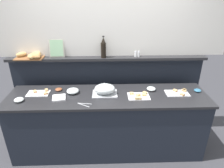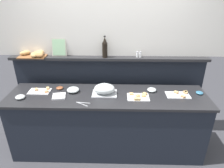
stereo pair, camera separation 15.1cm
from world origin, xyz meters
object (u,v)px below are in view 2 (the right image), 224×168
(framed_picture, at_px, (59,47))
(serving_cloche, at_px, (104,89))
(sandwich_platter_rear, at_px, (138,97))
(sandwich_platter_front, at_px, (40,91))
(sandwich_platter_side, at_px, (179,95))
(glass_bowl_small, at_px, (20,97))
(pepper_shaker, at_px, (140,54))
(condiment_bowl_red, at_px, (199,93))
(napkin_stack, at_px, (59,96))
(bread_basket, at_px, (35,54))
(wine_bottle_dark, at_px, (105,48))
(glass_bowl_large, at_px, (73,90))
(condiment_bowl_dark, at_px, (60,88))
(serving_tongs, at_px, (82,103))
(salt_shaker, at_px, (137,54))
(glass_bowl_medium, at_px, (152,90))

(framed_picture, bearing_deg, serving_cloche, -32.86)
(sandwich_platter_rear, distance_m, sandwich_platter_front, 1.38)
(sandwich_platter_side, bearing_deg, sandwich_platter_rear, -172.01)
(glass_bowl_small, relative_size, pepper_shaker, 1.41)
(condiment_bowl_red, relative_size, napkin_stack, 0.58)
(serving_cloche, relative_size, bread_basket, 0.82)
(wine_bottle_dark, distance_m, pepper_shaker, 0.53)
(glass_bowl_large, bearing_deg, condiment_bowl_dark, 158.49)
(glass_bowl_large, height_order, condiment_bowl_red, glass_bowl_large)
(condiment_bowl_dark, distance_m, serving_tongs, 0.57)
(wine_bottle_dark, height_order, pepper_shaker, wine_bottle_dark)
(sandwich_platter_front, height_order, condiment_bowl_dark, sandwich_platter_front)
(sandwich_platter_rear, relative_size, sandwich_platter_side, 0.92)
(glass_bowl_large, bearing_deg, wine_bottle_dark, 38.92)
(sandwich_platter_rear, bearing_deg, sandwich_platter_front, 174.42)
(salt_shaker, bearing_deg, sandwich_platter_front, -165.09)
(glass_bowl_small, bearing_deg, bread_basket, 83.62)
(condiment_bowl_red, bearing_deg, serving_cloche, -178.42)
(condiment_bowl_red, distance_m, condiment_bowl_dark, 1.98)
(sandwich_platter_side, distance_m, napkin_stack, 1.64)
(condiment_bowl_dark, bearing_deg, serving_tongs, -45.44)
(glass_bowl_medium, height_order, serving_tongs, glass_bowl_medium)
(bread_basket, bearing_deg, serving_cloche, -20.61)
(sandwich_platter_side, distance_m, condiment_bowl_dark, 1.69)
(glass_bowl_medium, relative_size, pepper_shaker, 1.46)
(glass_bowl_large, xyz_separation_m, salt_shaker, (0.91, 0.37, 0.41))
(sandwich_platter_side, height_order, framed_picture, framed_picture)
(sandwich_platter_rear, distance_m, sandwich_platter_side, 0.57)
(sandwich_platter_front, distance_m, serving_tongs, 0.72)
(condiment_bowl_red, relative_size, bread_basket, 0.24)
(serving_tongs, bearing_deg, sandwich_platter_side, 11.46)
(wine_bottle_dark, xyz_separation_m, framed_picture, (-0.69, 0.05, -0.01))
(sandwich_platter_rear, height_order, sandwich_platter_front, same)
(sandwich_platter_side, bearing_deg, condiment_bowl_red, 8.99)
(framed_picture, bearing_deg, glass_bowl_large, -58.21)
(wine_bottle_dark, bearing_deg, serving_tongs, -110.76)
(sandwich_platter_side, relative_size, salt_shaker, 3.64)
(condiment_bowl_red, height_order, salt_shaker, salt_shaker)
(serving_cloche, distance_m, condiment_bowl_dark, 0.68)
(serving_cloche, relative_size, wine_bottle_dark, 1.08)
(condiment_bowl_dark, relative_size, serving_tongs, 0.53)
(glass_bowl_medium, distance_m, framed_picture, 1.50)
(glass_bowl_large, relative_size, condiment_bowl_red, 1.73)
(sandwich_platter_front, distance_m, salt_shaker, 1.49)
(wine_bottle_dark, relative_size, framed_picture, 1.20)
(napkin_stack, bearing_deg, wine_bottle_dark, 39.69)
(serving_cloche, height_order, pepper_shaker, pepper_shaker)
(serving_tongs, relative_size, framed_picture, 0.70)
(glass_bowl_small, xyz_separation_m, wine_bottle_dark, (1.10, 0.56, 0.52))
(sandwich_platter_side, xyz_separation_m, salt_shaker, (-0.56, 0.42, 0.43))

